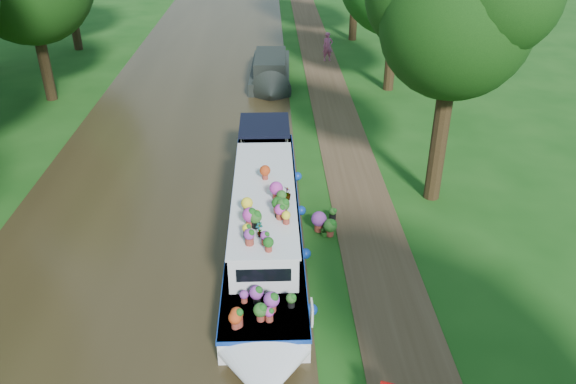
{
  "coord_description": "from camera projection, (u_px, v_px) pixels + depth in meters",
  "views": [
    {
      "loc": [
        -2.01,
        -14.6,
        10.14
      ],
      "look_at": [
        -1.48,
        1.23,
        1.3
      ],
      "focal_mm": 35.0,
      "sensor_mm": 36.0,
      "label": 1
    }
  ],
  "objects": [
    {
      "name": "plant_boat",
      "position": [
        265.0,
        220.0,
        17.47
      ],
      "size": [
        2.29,
        13.52,
        2.29
      ],
      "color": "white",
      "rests_on": "canal_water"
    },
    {
      "name": "verge_plant",
      "position": [
        325.0,
        231.0,
        18.15
      ],
      "size": [
        0.38,
        0.34,
        0.39
      ],
      "primitive_type": "imported",
      "rotation": [
        0.0,
        0.0,
        -0.1
      ],
      "color": "#265F1C",
      "rests_on": "ground"
    },
    {
      "name": "canal_water",
      "position": [
        145.0,
        249.0,
        17.56
      ],
      "size": [
        10.0,
        100.0,
        0.02
      ],
      "primitive_type": "cube",
      "color": "#2D2513",
      "rests_on": "ground"
    },
    {
      "name": "tree_near_overhang",
      "position": [
        456.0,
        10.0,
        17.31
      ],
      "size": [
        5.52,
        5.28,
        8.99
      ],
      "color": "black",
      "rests_on": "ground"
    },
    {
      "name": "pedestrian_pink",
      "position": [
        328.0,
        47.0,
        35.34
      ],
      "size": [
        0.71,
        0.53,
        1.78
      ],
      "primitive_type": "imported",
      "rotation": [
        0.0,
        0.0,
        0.18
      ],
      "color": "pink",
      "rests_on": "towpath"
    },
    {
      "name": "second_boat",
      "position": [
        270.0,
        70.0,
        32.02
      ],
      "size": [
        2.4,
        7.71,
        1.48
      ],
      "rotation": [
        0.0,
        0.0,
        -0.03
      ],
      "color": "black",
      "rests_on": "canal_water"
    },
    {
      "name": "towpath",
      "position": [
        374.0,
        245.0,
        17.77
      ],
      "size": [
        2.2,
        100.0,
        0.03
      ],
      "primitive_type": "cube",
      "color": "#483521",
      "rests_on": "ground"
    },
    {
      "name": "ground",
      "position": [
        336.0,
        246.0,
        17.74
      ],
      "size": [
        100.0,
        100.0,
        0.0
      ],
      "primitive_type": "plane",
      "color": "#154511",
      "rests_on": "ground"
    }
  ]
}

